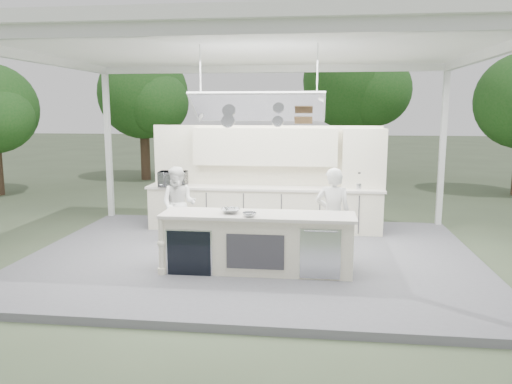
# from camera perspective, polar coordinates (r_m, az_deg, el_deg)

# --- Properties ---
(ground) EXTENTS (90.00, 90.00, 0.00)m
(ground) POSITION_cam_1_polar(r_m,az_deg,el_deg) (9.14, -0.37, -7.86)
(ground) COLOR #4A583D
(ground) RESTS_ON ground
(stage_deck) EXTENTS (8.00, 6.00, 0.12)m
(stage_deck) POSITION_cam_1_polar(r_m,az_deg,el_deg) (9.12, -0.37, -7.50)
(stage_deck) COLOR #5E5E63
(stage_deck) RESTS_ON ground
(tent) EXTENTS (8.20, 6.20, 3.86)m
(tent) POSITION_cam_1_polar(r_m,az_deg,el_deg) (8.77, -0.39, 15.95)
(tent) COLOR white
(tent) RESTS_ON ground
(demo_island) EXTENTS (3.10, 0.79, 0.95)m
(demo_island) POSITION_cam_1_polar(r_m,az_deg,el_deg) (8.08, 0.05, -5.78)
(demo_island) COLOR white
(demo_island) RESTS_ON stage_deck
(back_counter) EXTENTS (5.08, 0.72, 0.95)m
(back_counter) POSITION_cam_1_polar(r_m,az_deg,el_deg) (10.82, 0.92, -1.85)
(back_counter) COLOR white
(back_counter) RESTS_ON stage_deck
(back_wall_unit) EXTENTS (5.05, 0.48, 2.25)m
(back_wall_unit) POSITION_cam_1_polar(r_m,az_deg,el_deg) (10.85, 3.39, 3.38)
(back_wall_unit) COLOR white
(back_wall_unit) RESTS_ON stage_deck
(tree_cluster) EXTENTS (19.55, 9.40, 5.85)m
(tree_cluster) POSITION_cam_1_polar(r_m,az_deg,el_deg) (18.48, 3.07, 11.21)
(tree_cluster) COLOR #463023
(tree_cluster) RESTS_ON ground
(head_chef) EXTENTS (0.64, 0.45, 1.64)m
(head_chef) POSITION_cam_1_polar(r_m,az_deg,el_deg) (8.58, 8.78, -2.64)
(head_chef) COLOR white
(head_chef) RESTS_ON stage_deck
(sous_chef) EXTENTS (0.76, 0.61, 1.49)m
(sous_chef) POSITION_cam_1_polar(r_m,az_deg,el_deg) (9.97, -8.83, -1.38)
(sous_chef) COLOR white
(sous_chef) RESTS_ON stage_deck
(toaster_oven) EXTENTS (0.61, 0.43, 0.33)m
(toaster_oven) POSITION_cam_1_polar(r_m,az_deg,el_deg) (10.90, -9.47, 1.49)
(toaster_oven) COLOR silver
(toaster_oven) RESTS_ON back_counter
(bowl_large) EXTENTS (0.36, 0.36, 0.08)m
(bowl_large) POSITION_cam_1_polar(r_m,az_deg,el_deg) (8.02, -2.92, -2.16)
(bowl_large) COLOR #ADAFB4
(bowl_large) RESTS_ON demo_island
(bowl_small) EXTENTS (0.27, 0.27, 0.07)m
(bowl_small) POSITION_cam_1_polar(r_m,az_deg,el_deg) (7.74, -0.75, -2.59)
(bowl_small) COLOR #B3B5BB
(bowl_small) RESTS_ON demo_island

